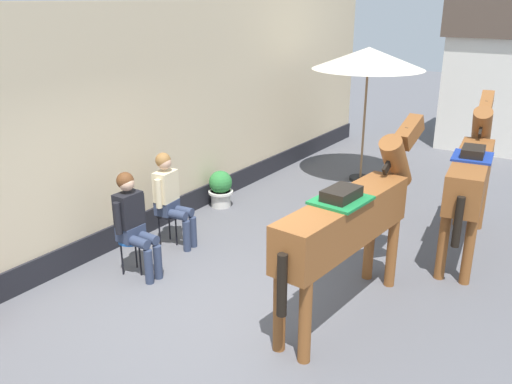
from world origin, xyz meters
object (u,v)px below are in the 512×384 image
(seated_visitor_near, at_px, (133,219))
(seated_visitor_far, at_px, (170,195))
(saddled_horse_far, at_px, (471,172))
(flower_planter_farthest, at_px, (221,188))
(saddled_horse_near, at_px, (350,218))
(cafe_parasol, at_px, (369,59))

(seated_visitor_near, height_order, seated_visitor_far, same)
(saddled_horse_far, distance_m, flower_planter_farthest, 4.05)
(saddled_horse_near, distance_m, saddled_horse_far, 2.57)
(saddled_horse_near, bearing_deg, saddled_horse_far, 74.26)
(seated_visitor_far, xyz_separation_m, cafe_parasol, (1.09, 4.33, 1.59))
(seated_visitor_far, height_order, saddled_horse_far, saddled_horse_far)
(seated_visitor_near, distance_m, seated_visitor_far, 0.97)
(flower_planter_farthest, bearing_deg, seated_visitor_near, -77.47)
(seated_visitor_near, relative_size, saddled_horse_far, 0.47)
(seated_visitor_far, xyz_separation_m, saddled_horse_near, (2.87, -0.20, 0.38))
(saddled_horse_far, xyz_separation_m, cafe_parasol, (-2.48, 2.06, 1.20))
(saddled_horse_far, distance_m, cafe_parasol, 3.44)
(cafe_parasol, bearing_deg, flower_planter_farthest, -118.01)
(seated_visitor_far, bearing_deg, flower_planter_farthest, 101.95)
(seated_visitor_near, relative_size, cafe_parasol, 0.54)
(saddled_horse_far, bearing_deg, seated_visitor_far, -147.55)
(cafe_parasol, bearing_deg, seated_visitor_near, -99.34)
(flower_planter_farthest, xyz_separation_m, cafe_parasol, (1.44, 2.70, 2.03))
(saddled_horse_near, xyz_separation_m, flower_planter_farthest, (-3.22, 1.83, -0.82))
(saddled_horse_near, bearing_deg, flower_planter_farthest, 150.34)
(seated_visitor_near, distance_m, cafe_parasol, 5.57)
(saddled_horse_near, bearing_deg, seated_visitor_near, -164.47)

